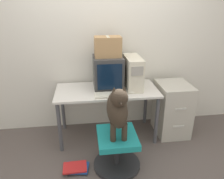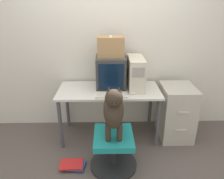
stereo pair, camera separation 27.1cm
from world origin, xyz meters
The scene contains 12 objects.
ground_plane centered at (0.00, 0.00, 0.00)m, with size 12.00×12.00×0.00m, color #564C47.
wall_back centered at (0.00, 0.72, 1.30)m, with size 8.00×0.05×2.60m.
desk centered at (0.00, 0.33, 0.65)m, with size 1.39×0.65×0.74m.
crt_monitor centered at (0.03, 0.41, 0.96)m, with size 0.39×0.41×0.44m.
pc_tower centered at (0.37, 0.38, 0.96)m, with size 0.21×0.50×0.43m.
keyboard centered at (0.03, 0.11, 0.75)m, with size 0.41×0.18×0.03m.
computer_mouse centered at (0.31, 0.14, 0.76)m, with size 0.07×0.04×0.04m.
office_chair centered at (0.04, -0.33, 0.24)m, with size 0.57×0.57×0.45m.
dog centered at (0.04, -0.33, 0.79)m, with size 0.23×0.51×0.64m.
filing_cabinet centered at (0.96, 0.30, 0.39)m, with size 0.44×0.54×0.78m.
cardboard_box centered at (0.03, 0.42, 1.31)m, with size 0.35×0.22×0.27m.
book_stack_floor centered at (-0.45, -0.35, 0.03)m, with size 0.31×0.23×0.06m.
Camera 1 is at (-0.29, -2.42, 1.89)m, focal length 35.00 mm.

